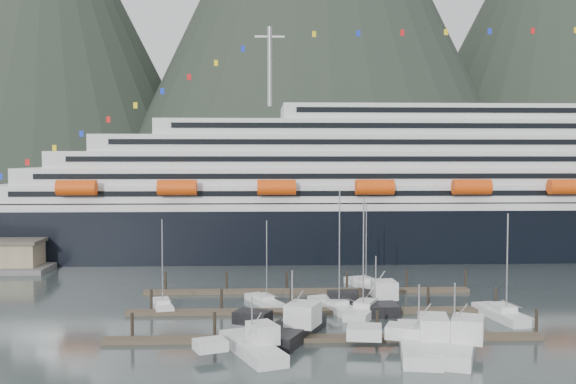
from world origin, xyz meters
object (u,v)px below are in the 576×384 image
(sailboat_d, at_px, (335,307))
(trawler_a, at_px, (251,346))
(sailboat_h, at_px, (502,315))
(trawler_e, at_px, (375,301))
(sailboat_a, at_px, (162,306))
(cruise_ship, at_px, (463,196))
(sailboat_f, at_px, (363,284))
(trawler_c, at_px, (417,341))
(trawler_b, at_px, (291,328))
(sailboat_c, at_px, (365,310))
(sailboat_b, at_px, (264,302))
(trawler_d, at_px, (453,343))

(sailboat_d, bearing_deg, trawler_a, 129.15)
(sailboat_d, relative_size, sailboat_h, 1.19)
(trawler_e, bearing_deg, sailboat_h, -116.15)
(sailboat_a, distance_m, sailboat_d, 22.79)
(cruise_ship, height_order, sailboat_h, cruise_ship)
(cruise_ship, height_order, sailboat_d, cruise_ship)
(sailboat_f, bearing_deg, trawler_c, 162.53)
(trawler_b, height_order, trawler_c, trawler_b)
(cruise_ship, bearing_deg, sailboat_c, -118.49)
(sailboat_h, distance_m, trawler_c, 18.88)
(sailboat_a, relative_size, sailboat_b, 1.04)
(sailboat_a, relative_size, sailboat_d, 0.75)
(sailboat_a, xyz_separation_m, sailboat_d, (22.73, -1.72, 0.04))
(trawler_a, distance_m, trawler_e, 25.77)
(sailboat_d, distance_m, trawler_b, 14.21)
(sailboat_b, distance_m, sailboat_c, 14.23)
(sailboat_c, bearing_deg, trawler_e, -4.85)
(sailboat_f, height_order, trawler_b, sailboat_f)
(sailboat_b, height_order, sailboat_d, sailboat_d)
(trawler_c, relative_size, trawler_e, 1.27)
(sailboat_h, bearing_deg, trawler_c, 123.47)
(sailboat_f, height_order, trawler_d, sailboat_f)
(cruise_ship, distance_m, trawler_e, 57.42)
(sailboat_b, bearing_deg, sailboat_a, 75.37)
(sailboat_h, relative_size, trawler_c, 0.90)
(sailboat_f, xyz_separation_m, trawler_b, (-12.48, -28.31, 0.59))
(sailboat_b, bearing_deg, trawler_b, 165.93)
(trawler_c, bearing_deg, trawler_a, 102.34)
(sailboat_a, height_order, sailboat_d, sailboat_d)
(sailboat_b, distance_m, trawler_d, 30.16)
(sailboat_a, xyz_separation_m, sailboat_b, (13.48, 2.20, -0.01))
(trawler_b, xyz_separation_m, trawler_e, (11.73, 13.74, -0.05))
(sailboat_c, xyz_separation_m, trawler_d, (6.33, -17.20, 0.53))
(sailboat_b, height_order, sailboat_c, sailboat_c)
(trawler_a, bearing_deg, sailboat_f, -47.59)
(cruise_ship, distance_m, trawler_b, 74.92)
(sailboat_h, height_order, trawler_b, sailboat_h)
(trawler_c, bearing_deg, trawler_e, 13.04)
(sailboat_h, bearing_deg, trawler_a, 104.02)
(sailboat_f, height_order, sailboat_h, sailboat_h)
(sailboat_a, bearing_deg, cruise_ship, -62.94)
(cruise_ship, distance_m, sailboat_a, 74.44)
(sailboat_f, bearing_deg, sailboat_h, -164.14)
(cruise_ship, xyz_separation_m, trawler_a, (-42.97, -69.64, -11.20))
(trawler_a, distance_m, trawler_c, 17.27)
(trawler_c, bearing_deg, sailboat_c, 19.76)
(sailboat_d, distance_m, sailboat_f, 16.77)
(trawler_b, bearing_deg, trawler_c, -90.60)
(sailboat_d, xyz_separation_m, trawler_a, (-10.75, -19.07, 0.40))
(trawler_d, bearing_deg, sailboat_b, 59.79)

